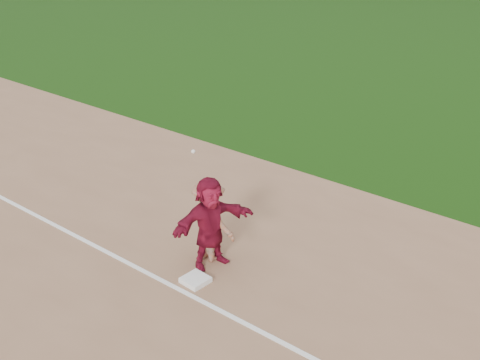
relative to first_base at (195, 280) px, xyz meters
The scene contains 5 objects.
ground 0.65m from the first_base, 137.60° to the left, with size 160.00×160.00×0.00m, color #163C0B.
foul_line 0.60m from the first_base, 142.61° to the right, with size 60.00×0.10×0.01m, color white.
first_base is the anchor object (origin of this frame).
base_runner 1.12m from the first_base, 105.77° to the left, with size 1.74×0.55×1.88m, color maroon.
first_base_play 1.20m from the first_base, 113.26° to the left, with size 1.18×0.74×2.44m.
Camera 1 is at (7.03, -7.24, 6.66)m, focal length 45.00 mm.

